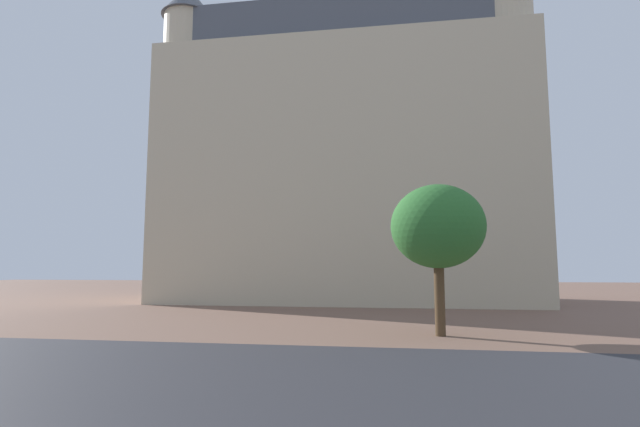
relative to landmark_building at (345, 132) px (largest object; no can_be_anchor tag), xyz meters
name	(u,v)px	position (x,y,z in m)	size (l,w,h in m)	color
ground_plane	(317,369)	(1.39, -19.94, -10.87)	(120.00, 120.00, 0.00)	brown
street_asphalt_strip	(307,382)	(1.39, -21.10, -10.87)	(120.00, 8.09, 0.00)	#2D2D33
landmark_building	(345,132)	(0.00, 0.00, 0.00)	(22.32, 10.19, 36.17)	beige
tree_curb_far	(438,227)	(4.41, -14.64, -7.49)	(2.96, 2.96, 4.74)	#4C3823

